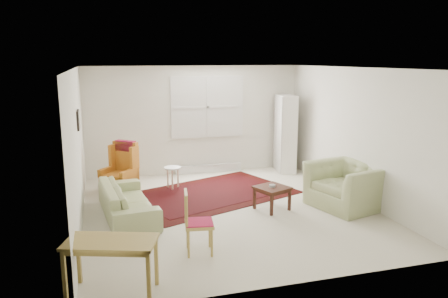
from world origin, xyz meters
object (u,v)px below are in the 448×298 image
object	(u,v)px
desk_chair	(199,222)
wingback_chair	(118,168)
sofa	(127,195)
armchair	(347,182)
desk	(112,267)
stool	(173,178)
cabinet	(285,133)
coffee_table	(272,198)

from	to	relation	value
desk_chair	wingback_chair	bearing A→B (deg)	25.04
sofa	desk_chair	distance (m)	1.92
sofa	armchair	bearing A→B (deg)	-104.56
armchair	desk	bearing A→B (deg)	-80.65
stool	armchair	bearing A→B (deg)	-35.26
cabinet	sofa	bearing A→B (deg)	-142.90
desk	desk_chair	xyz separation A→B (m)	(1.20, 0.77, 0.12)
sofa	stool	distance (m)	1.75
coffee_table	sofa	bearing A→B (deg)	171.84
wingback_chair	coffee_table	bearing A→B (deg)	4.28
sofa	desk_chair	world-z (taller)	desk_chair
coffee_table	desk	bearing A→B (deg)	-143.10
cabinet	desk_chair	distance (m)	4.92
coffee_table	stool	distance (m)	2.32
sofa	wingback_chair	bearing A→B (deg)	-3.23
cabinet	desk	bearing A→B (deg)	-124.14
cabinet	desk	distance (m)	6.29
cabinet	desk	xyz separation A→B (m)	(-4.20, -4.64, -0.59)
armchair	cabinet	size ratio (longest dim) A/B	0.67
sofa	armchair	distance (m)	3.90
armchair	desk	xyz separation A→B (m)	(-4.20, -1.90, -0.15)
coffee_table	desk_chair	size ratio (longest dim) A/B	0.59
coffee_table	desk_chair	world-z (taller)	desk_chair
sofa	desk_chair	bearing A→B (deg)	-159.32
stool	desk	distance (m)	4.14
wingback_chair	armchair	bearing A→B (deg)	12.01
wingback_chair	cabinet	world-z (taller)	cabinet
coffee_table	stool	size ratio (longest dim) A/B	1.12
stool	desk_chair	xyz separation A→B (m)	(-0.15, -3.14, 0.21)
sofa	desk	world-z (taller)	sofa
desk_chair	cabinet	bearing A→B (deg)	-28.93
wingback_chair	stool	distance (m)	1.12
armchair	cabinet	distance (m)	2.77
stool	cabinet	bearing A→B (deg)	14.39
wingback_chair	stool	size ratio (longest dim) A/B	2.19
stool	sofa	bearing A→B (deg)	-125.58
cabinet	armchair	bearing A→B (deg)	-82.10
desk	desk_chair	size ratio (longest dim) A/B	1.15
wingback_chair	desk	size ratio (longest dim) A/B	1.00
coffee_table	armchair	bearing A→B (deg)	-9.73
wingback_chair	cabinet	bearing A→B (deg)	49.51
sofa	wingback_chair	world-z (taller)	wingback_chair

